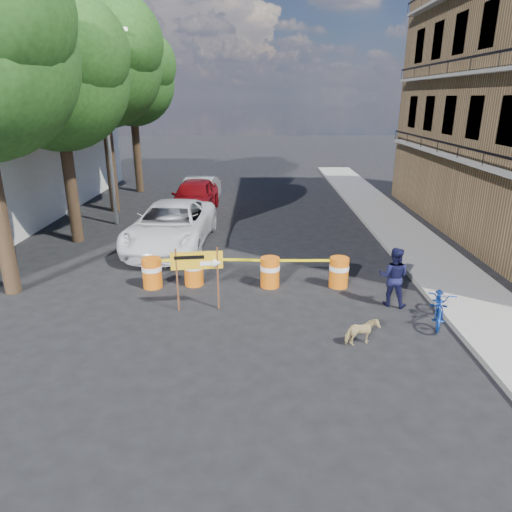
{
  "coord_description": "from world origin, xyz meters",
  "views": [
    {
      "loc": [
        0.27,
        -10.1,
        5.33
      ],
      "look_at": [
        0.22,
        1.48,
        1.3
      ],
      "focal_mm": 32.0,
      "sensor_mm": 36.0,
      "label": 1
    }
  ],
  "objects_px": {
    "barrel_far_right": "(339,272)",
    "bicycle": "(442,288)",
    "barrel_far_left": "(152,272)",
    "detour_sign": "(203,265)",
    "suv_white": "(171,225)",
    "sedan_red": "(194,196)",
    "barrel_mid_left": "(194,270)",
    "barrel_mid_right": "(270,272)",
    "sedan_silver": "(199,192)",
    "pedestrian": "(394,277)",
    "dog": "(362,332)"
  },
  "relations": [
    {
      "from": "barrel_far_right",
      "to": "bicycle",
      "type": "relative_size",
      "value": 0.5
    },
    {
      "from": "suv_white",
      "to": "pedestrian",
      "type": "bearing_deg",
      "value": -33.94
    },
    {
      "from": "sedan_silver",
      "to": "sedan_red",
      "type": "bearing_deg",
      "value": -82.79
    },
    {
      "from": "barrel_far_left",
      "to": "sedan_red",
      "type": "distance_m",
      "value": 9.23
    },
    {
      "from": "suv_white",
      "to": "sedan_red",
      "type": "relative_size",
      "value": 1.23
    },
    {
      "from": "barrel_mid_left",
      "to": "dog",
      "type": "height_order",
      "value": "barrel_mid_left"
    },
    {
      "from": "barrel_mid_right",
      "to": "suv_white",
      "type": "height_order",
      "value": "suv_white"
    },
    {
      "from": "sedan_red",
      "to": "barrel_far_right",
      "type": "bearing_deg",
      "value": -55.79
    },
    {
      "from": "barrel_far_left",
      "to": "dog",
      "type": "relative_size",
      "value": 1.2
    },
    {
      "from": "detour_sign",
      "to": "pedestrian",
      "type": "relative_size",
      "value": 1.05
    },
    {
      "from": "bicycle",
      "to": "sedan_red",
      "type": "distance_m",
      "value": 13.7
    },
    {
      "from": "barrel_mid_left",
      "to": "suv_white",
      "type": "distance_m",
      "value": 4.0
    },
    {
      "from": "bicycle",
      "to": "suv_white",
      "type": "relative_size",
      "value": 0.31
    },
    {
      "from": "pedestrian",
      "to": "sedan_red",
      "type": "height_order",
      "value": "sedan_red"
    },
    {
      "from": "detour_sign",
      "to": "bicycle",
      "type": "height_order",
      "value": "bicycle"
    },
    {
      "from": "suv_white",
      "to": "sedan_silver",
      "type": "relative_size",
      "value": 1.37
    },
    {
      "from": "dog",
      "to": "suv_white",
      "type": "bearing_deg",
      "value": 19.1
    },
    {
      "from": "barrel_mid_left",
      "to": "bicycle",
      "type": "distance_m",
      "value": 6.87
    },
    {
      "from": "barrel_far_left",
      "to": "bicycle",
      "type": "bearing_deg",
      "value": -15.88
    },
    {
      "from": "barrel_far_right",
      "to": "bicycle",
      "type": "bearing_deg",
      "value": -46.55
    },
    {
      "from": "barrel_mid_right",
      "to": "sedan_silver",
      "type": "xyz_separation_m",
      "value": [
        -3.43,
        10.91,
        0.23
      ]
    },
    {
      "from": "barrel_far_left",
      "to": "sedan_silver",
      "type": "distance_m",
      "value": 10.98
    },
    {
      "from": "barrel_far_left",
      "to": "barrel_mid_left",
      "type": "xyz_separation_m",
      "value": [
        1.2,
        0.19,
        0.0
      ]
    },
    {
      "from": "dog",
      "to": "sedan_silver",
      "type": "xyz_separation_m",
      "value": [
        -5.43,
        14.31,
        0.39
      ]
    },
    {
      "from": "barrel_mid_left",
      "to": "barrel_mid_right",
      "type": "xyz_separation_m",
      "value": [
        2.27,
        -0.12,
        0.0
      ]
    },
    {
      "from": "barrel_far_right",
      "to": "sedan_silver",
      "type": "relative_size",
      "value": 0.21
    },
    {
      "from": "barrel_far_left",
      "to": "sedan_silver",
      "type": "xyz_separation_m",
      "value": [
        0.04,
        10.98,
        0.23
      ]
    },
    {
      "from": "barrel_mid_left",
      "to": "detour_sign",
      "type": "xyz_separation_m",
      "value": [
        0.51,
        -1.69,
        0.78
      ]
    },
    {
      "from": "bicycle",
      "to": "sedan_red",
      "type": "xyz_separation_m",
      "value": [
        -7.6,
        11.39,
        -0.09
      ]
    },
    {
      "from": "barrel_mid_left",
      "to": "barrel_mid_right",
      "type": "relative_size",
      "value": 1.0
    },
    {
      "from": "barrel_mid_right",
      "to": "sedan_red",
      "type": "distance_m",
      "value": 9.78
    },
    {
      "from": "pedestrian",
      "to": "suv_white",
      "type": "xyz_separation_m",
      "value": [
        -6.86,
        5.14,
        0.0
      ]
    },
    {
      "from": "barrel_far_left",
      "to": "detour_sign",
      "type": "bearing_deg",
      "value": -41.22
    },
    {
      "from": "detour_sign",
      "to": "sedan_silver",
      "type": "height_order",
      "value": "detour_sign"
    },
    {
      "from": "barrel_far_left",
      "to": "pedestrian",
      "type": "height_order",
      "value": "pedestrian"
    },
    {
      "from": "pedestrian",
      "to": "detour_sign",
      "type": "bearing_deg",
      "value": 25.73
    },
    {
      "from": "barrel_mid_left",
      "to": "sedan_red",
      "type": "bearing_deg",
      "value": 97.33
    },
    {
      "from": "sedan_red",
      "to": "sedan_silver",
      "type": "height_order",
      "value": "sedan_red"
    },
    {
      "from": "bicycle",
      "to": "dog",
      "type": "xyz_separation_m",
      "value": [
        -2.17,
        -1.16,
        -0.59
      ]
    },
    {
      "from": "barrel_mid_left",
      "to": "dog",
      "type": "relative_size",
      "value": 1.2
    },
    {
      "from": "sedan_red",
      "to": "sedan_silver",
      "type": "relative_size",
      "value": 1.12
    },
    {
      "from": "barrel_mid_right",
      "to": "detour_sign",
      "type": "distance_m",
      "value": 2.48
    },
    {
      "from": "suv_white",
      "to": "barrel_mid_right",
      "type": "bearing_deg",
      "value": -44.25
    },
    {
      "from": "barrel_far_right",
      "to": "barrel_mid_right",
      "type": "bearing_deg",
      "value": -179.76
    },
    {
      "from": "barrel_mid_right",
      "to": "sedan_red",
      "type": "relative_size",
      "value": 0.19
    },
    {
      "from": "detour_sign",
      "to": "bicycle",
      "type": "relative_size",
      "value": 0.95
    },
    {
      "from": "barrel_far_left",
      "to": "detour_sign",
      "type": "height_order",
      "value": "detour_sign"
    },
    {
      "from": "detour_sign",
      "to": "pedestrian",
      "type": "distance_m",
      "value": 5.05
    },
    {
      "from": "bicycle",
      "to": "sedan_silver",
      "type": "xyz_separation_m",
      "value": [
        -7.6,
        13.15,
        -0.2
      ]
    },
    {
      "from": "dog",
      "to": "sedan_silver",
      "type": "bearing_deg",
      "value": 2.33
    }
  ]
}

